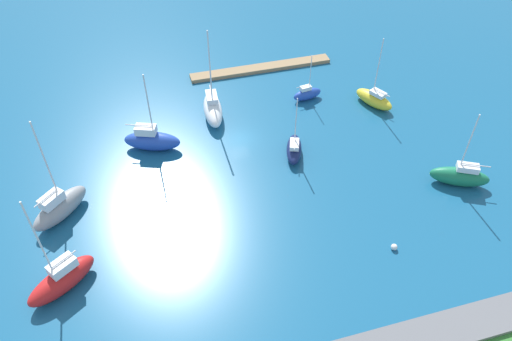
# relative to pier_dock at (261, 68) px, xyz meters

# --- Properties ---
(water) EXTENTS (160.00, 160.00, 0.00)m
(water) POSITION_rel_pier_dock_xyz_m (7.90, 16.50, -0.30)
(water) COLOR #19567F
(water) RESTS_ON ground
(pier_dock) EXTENTS (23.57, 2.16, 0.60)m
(pier_dock) POSITION_rel_pier_dock_xyz_m (0.00, 0.00, 0.00)
(pier_dock) COLOR #997A56
(pier_dock) RESTS_ON ground
(sailboat_blue_east_end) EXTENTS (8.00, 5.03, 11.65)m
(sailboat_blue_east_end) POSITION_rel_pier_dock_xyz_m (19.72, 15.27, 1.19)
(sailboat_blue_east_end) COLOR #2347B2
(sailboat_blue_east_end) RESTS_ON water
(sailboat_white_lone_south) EXTENTS (3.38, 8.14, 13.93)m
(sailboat_white_lone_south) POSITION_rel_pier_dock_xyz_m (10.35, 10.57, 1.20)
(sailboat_white_lone_south) COLOR white
(sailboat_white_lone_south) RESTS_ON water
(sailboat_green_by_breakwater) EXTENTS (7.38, 5.23, 10.70)m
(sailboat_green_by_breakwater) POSITION_rel_pier_dock_xyz_m (-16.20, 32.55, 1.06)
(sailboat_green_by_breakwater) COLOR #19724C
(sailboat_green_by_breakwater) RESTS_ON water
(sailboat_yellow_west_end) EXTENTS (4.88, 6.74, 10.84)m
(sailboat_yellow_west_end) POSITION_rel_pier_dock_xyz_m (-13.47, 14.18, 0.83)
(sailboat_yellow_west_end) COLOR yellow
(sailboat_yellow_west_end) RESTS_ON water
(sailboat_navy_inner_mooring) EXTENTS (3.89, 6.17, 8.88)m
(sailboat_navy_inner_mooring) POSITION_rel_pier_dock_xyz_m (1.77, 21.72, 0.74)
(sailboat_navy_inner_mooring) COLOR #141E4C
(sailboat_navy_inner_mooring) RESTS_ON water
(sailboat_gray_far_north) EXTENTS (7.27, 7.13, 13.65)m
(sailboat_gray_far_north) POSITION_rel_pier_dock_xyz_m (31.48, 24.71, 1.28)
(sailboat_gray_far_north) COLOR gray
(sailboat_gray_far_north) RESTS_ON water
(sailboat_red_near_pier) EXTENTS (7.72, 6.36, 13.17)m
(sailboat_red_near_pier) POSITION_rel_pier_dock_xyz_m (31.21, 34.97, 1.17)
(sailboat_red_near_pier) COLOR red
(sailboat_red_near_pier) RESTS_ON water
(sailboat_blue_mid_basin) EXTENTS (4.73, 2.18, 7.50)m
(sailboat_blue_mid_basin) POSITION_rel_pier_dock_xyz_m (-4.37, 10.03, 0.69)
(sailboat_blue_mid_basin) COLOR #2347B2
(sailboat_blue_mid_basin) RESTS_ON water
(mooring_buoy_white) EXTENTS (0.72, 0.72, 0.72)m
(mooring_buoy_white) POSITION_rel_pier_dock_xyz_m (-3.71, 39.72, 0.06)
(mooring_buoy_white) COLOR white
(mooring_buoy_white) RESTS_ON water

